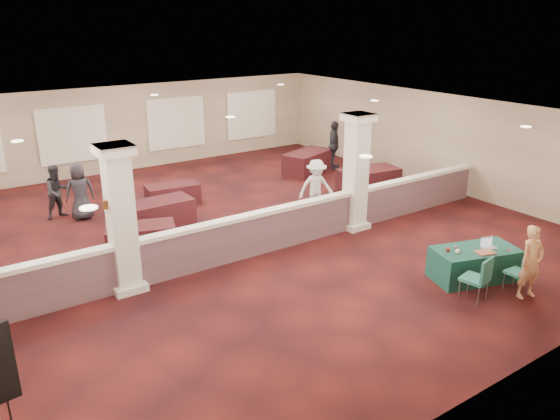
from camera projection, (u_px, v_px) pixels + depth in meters
ground at (234, 233)px, 14.88m from camera, size 16.00×16.00×0.00m
wall_back at (127, 128)px, 20.56m from camera, size 16.00×0.04×3.20m
wall_front at (499, 300)px, 8.13m from camera, size 16.00×0.04×3.20m
wall_right at (436, 140)px, 18.61m from camera, size 0.04×16.00×3.20m
ceiling at (230, 116)px, 13.81m from camera, size 16.00×16.00×0.02m
partition_wall at (263, 231)px, 13.53m from camera, size 15.60×0.28×1.10m
column_left at (121, 218)px, 11.30m from camera, size 0.72×0.72×3.20m
column_right at (356, 171)px, 14.77m from camera, size 0.72×0.72×3.20m
sconce_left at (106, 204)px, 11.03m from camera, size 0.12×0.12×0.18m
sconce_right at (133, 199)px, 11.33m from camera, size 0.12×0.12×0.18m
near_table at (474, 264)px, 12.22m from camera, size 2.07×1.45×0.72m
conf_chair_main at (522, 270)px, 11.55m from camera, size 0.45×0.45×0.87m
conf_chair_side at (479, 276)px, 11.14m from camera, size 0.59×0.59×1.00m
woman at (531, 262)px, 11.29m from camera, size 0.64×0.49×1.58m
far_table_front_left at (141, 238)px, 13.67m from camera, size 1.87×1.34×0.69m
far_table_front_center at (159, 214)px, 15.26m from camera, size 1.89×0.98×0.76m
far_table_front_right at (369, 181)px, 18.24m from camera, size 2.12×1.27×0.81m
far_table_back_center at (173, 195)px, 17.07m from camera, size 1.69×1.00×0.65m
far_table_back_right at (308, 162)px, 20.50m from camera, size 2.23×1.62×0.82m
attendee_a at (58, 192)px, 15.83m from camera, size 0.84×0.59×1.58m
attendee_b at (316, 187)px, 16.11m from camera, size 1.16×0.79×1.66m
attendee_c at (334, 145)px, 20.83m from camera, size 1.12×1.16×1.87m
attendee_d at (80, 192)px, 15.69m from camera, size 0.85×0.51×1.67m
laptop_base at (489, 248)px, 12.14m from camera, size 0.38×0.31×0.02m
laptop_screen at (486, 241)px, 12.20m from camera, size 0.32×0.11×0.22m
screen_glow at (486, 242)px, 12.20m from camera, size 0.28×0.09×0.19m
knitting at (485, 252)px, 11.89m from camera, size 0.47×0.40×0.03m
yarn_cream at (458, 251)px, 11.84m from camera, size 0.11×0.11×0.11m
yarn_red at (448, 250)px, 11.94m from camera, size 0.10×0.10×0.10m
yarn_grey at (456, 247)px, 12.07m from camera, size 0.10×0.10×0.10m
scissors at (509, 250)px, 12.03m from camera, size 0.12×0.06×0.01m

